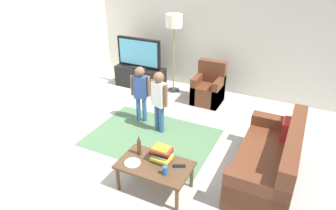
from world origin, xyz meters
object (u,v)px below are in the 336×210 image
tv_remote (179,166)px  plate (132,163)px  armchair (209,89)px  floor_lamp (174,25)px  child_near_tv (141,89)px  book_stack (162,154)px  couch (272,163)px  tv_stand (140,77)px  child_center (159,97)px  tv (139,53)px  soda_can (165,170)px  bottle (139,147)px  coffee_table (155,167)px

tv_remote → plate: bearing=173.0°
armchair → floor_lamp: size_ratio=0.51×
child_near_tv → book_stack: child_near_tv is taller
couch → floor_lamp: bearing=140.0°
tv_stand → book_stack: bearing=-54.3°
tv_stand → plate: bearing=-60.9°
child_center → tv: bearing=130.7°
floor_lamp → book_stack: floor_lamp is taller
couch → plate: bearing=-148.8°
floor_lamp → child_center: floor_lamp is taller
soda_can → bottle: bearing=157.1°
tv → child_center: (1.34, -1.56, -0.15)m
tv → book_stack: size_ratio=3.73×
child_center → book_stack: 1.43m
tv_stand → tv_remote: 3.66m
coffee_table → soda_can: (0.22, -0.12, 0.11)m
tv_stand → floor_lamp: bearing=10.6°
plate → tv: bearing=119.3°
child_center → tv_stand: bearing=130.4°
coffee_table → child_near_tv: bearing=126.2°
book_stack → tv_remote: 0.29m
tv → soda_can: (2.20, -3.04, -0.37)m
child_near_tv → soda_can: bearing=-50.9°
couch → armchair: size_ratio=2.00×
plate → couch: bearing=31.2°
armchair → book_stack: armchair is taller
plate → soda_can: bearing=-0.0°
floor_lamp → plate: floor_lamp is taller
coffee_table → soda_can: soda_can is taller
child_near_tv → bottle: size_ratio=3.83×
couch → armchair: armchair is taller
book_stack → tv_remote: bearing=-3.2°
couch → tv_remote: couch is taller
armchair → coffee_table: size_ratio=0.90×
armchair → soda_can: 3.06m
bottle → plate: size_ratio=1.33×
tv → armchair: 1.83m
bottle → armchair: bearing=88.6°
armchair → floor_lamp: (-0.94, 0.19, 1.25)m
child_near_tv → tv_stand: bearing=121.5°
child_near_tv → plate: child_near_tv is taller
tv → plate: 3.51m
armchair → bottle: size_ratio=3.07×
floor_lamp → tv_remote: size_ratio=10.47×
tv → armchair: tv is taller
tv_stand → bottle: (1.68, -2.84, 0.30)m
child_center → soda_can: (0.86, -1.48, -0.22)m
tv_stand → book_stack: book_stack is taller
couch → plate: couch is taller
coffee_table → tv_remote: 0.34m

